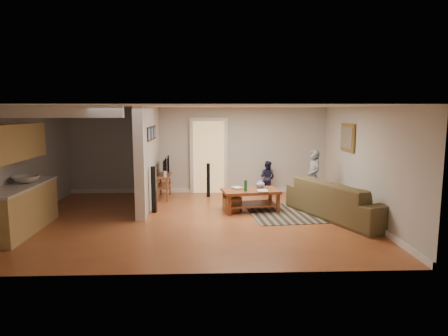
% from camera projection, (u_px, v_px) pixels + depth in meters
% --- Properties ---
extents(ground, '(7.50, 7.50, 0.00)m').
position_uv_depth(ground, '(196.00, 219.00, 8.90)').
color(ground, brown).
rests_on(ground, ground).
extents(room_shell, '(7.54, 6.02, 2.52)m').
position_uv_depth(room_shell, '(149.00, 153.00, 9.08)').
color(room_shell, beige).
rests_on(room_shell, ground).
extents(area_rug, '(2.83, 2.19, 0.01)m').
position_uv_depth(area_rug, '(306.00, 212.00, 9.48)').
color(area_rug, black).
rests_on(area_rug, ground).
extents(sofa, '(2.12, 3.06, 0.83)m').
position_uv_depth(sofa, '(341.00, 218.00, 9.04)').
color(sofa, '#4B3D25').
rests_on(sofa, ground).
extents(coffee_table, '(1.44, 0.97, 0.79)m').
position_uv_depth(coffee_table, '(251.00, 194.00, 9.61)').
color(coffee_table, maroon).
rests_on(coffee_table, ground).
extents(tv_console, '(0.41, 1.06, 0.91)m').
position_uv_depth(tv_console, '(164.00, 177.00, 10.95)').
color(tv_console, maroon).
rests_on(tv_console, ground).
extents(speaker_left, '(0.13, 0.13, 1.11)m').
position_uv_depth(speaker_left, '(154.00, 189.00, 9.43)').
color(speaker_left, black).
rests_on(speaker_left, ground).
extents(speaker_right, '(0.10, 0.10, 0.95)m').
position_uv_depth(speaker_right, '(208.00, 180.00, 11.18)').
color(speaker_right, black).
rests_on(speaker_right, ground).
extents(toy_basket, '(0.48, 0.48, 0.42)m').
position_uv_depth(toy_basket, '(232.00, 203.00, 9.71)').
color(toy_basket, olive).
rests_on(toy_basket, ground).
extents(child, '(0.43, 0.57, 1.41)m').
position_uv_depth(child, '(312.00, 204.00, 10.41)').
color(child, gray).
rests_on(child, ground).
extents(toddler, '(0.59, 0.57, 0.96)m').
position_uv_depth(toddler, '(267.00, 194.00, 11.65)').
color(toddler, '#1D1D3D').
rests_on(toddler, ground).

